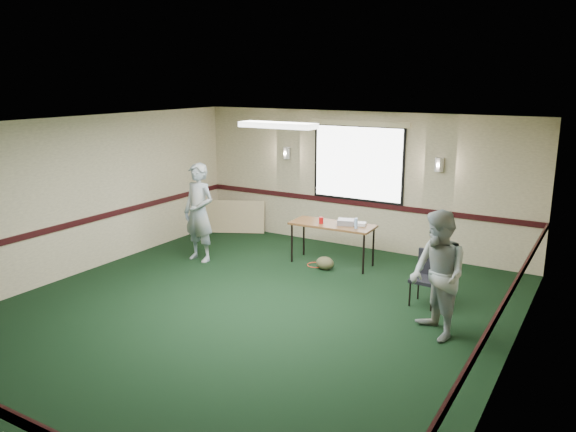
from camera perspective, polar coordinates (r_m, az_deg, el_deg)
The scene contains 13 objects.
ground at distance 8.19m, azimuth -4.73°, elevation -10.07°, with size 8.00×8.00×0.00m, color black.
room_shell at distance 9.45m, azimuth 2.56°, elevation 3.26°, with size 8.00×8.02×8.00m.
folding_table at distance 10.15m, azimuth 4.54°, elevation -1.09°, with size 1.55×0.67×0.76m.
projector at distance 10.08m, azimuth 5.91°, elevation -0.62°, with size 0.29×0.24×0.10m, color gray.
game_console at distance 10.07m, azimuth 7.31°, elevation -0.80°, with size 0.22×0.17×0.05m, color silver.
red_cup at distance 10.13m, azimuth 3.39°, elevation -0.44°, with size 0.08×0.08×0.12m, color #AA0B0C.
water_bottle at distance 9.83m, azimuth 6.93°, elevation -0.75°, with size 0.06×0.06×0.19m, color #89B0E0.
duffel_bag at distance 10.02m, azimuth 3.78°, elevation -4.80°, with size 0.33×0.25×0.23m, color #433E26.
cable_coil at distance 10.26m, azimuth 2.82°, elevation -4.99°, with size 0.31×0.31×0.02m, color red.
folded_table at distance 12.39m, azimuth -5.60°, elevation -0.07°, with size 1.38×0.06×0.71m, color tan.
conference_chair at distance 8.68m, azimuth 14.02°, elevation -5.66°, with size 0.42×0.44×0.81m.
person_left at distance 10.43m, azimuth -9.04°, elevation 0.34°, with size 0.67×0.44×1.82m, color #3D6086.
person_right at distance 7.50m, azimuth 14.98°, elevation -5.84°, with size 0.82×0.64×1.69m, color #7FA8C5.
Camera 1 is at (4.38, -6.07, 3.30)m, focal length 35.00 mm.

